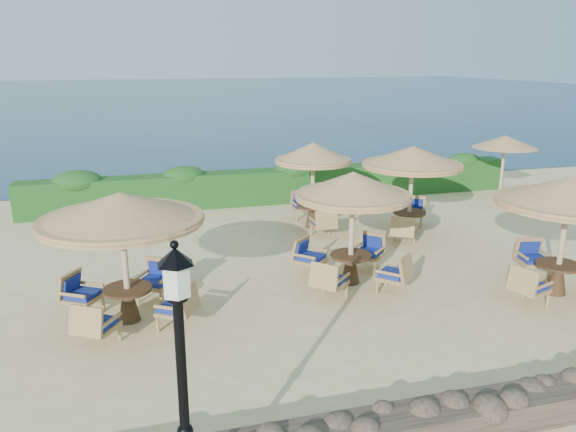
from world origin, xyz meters
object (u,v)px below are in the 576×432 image
at_px(cafe_set_1, 352,210).
at_px(cafe_set_2, 567,209).
at_px(cafe_set_0, 122,230).
at_px(cafe_set_4, 412,167).
at_px(cafe_set_3, 313,167).
at_px(extra_parasol, 505,142).
at_px(lamp_post, 184,403).

height_order(cafe_set_1, cafe_set_2, same).
height_order(cafe_set_0, cafe_set_2, same).
bearing_deg(cafe_set_4, cafe_set_3, 150.48).
xyz_separation_m(cafe_set_0, cafe_set_2, (9.22, -1.16, 0.05)).
height_order(extra_parasol, cafe_set_4, cafe_set_4).
bearing_deg(extra_parasol, cafe_set_2, -117.56).
distance_m(lamp_post, extra_parasol, 17.41).
bearing_deg(cafe_set_2, cafe_set_0, 172.85).
bearing_deg(extra_parasol, cafe_set_0, -153.68).
relative_size(extra_parasol, cafe_set_1, 0.91).
xyz_separation_m(cafe_set_0, cafe_set_1, (5.01, 0.66, -0.13)).
xyz_separation_m(lamp_post, extra_parasol, (12.60, 12.00, 0.62)).
xyz_separation_m(extra_parasol, cafe_set_4, (-5.17, -2.86, -0.14)).
xyz_separation_m(lamp_post, cafe_set_2, (8.58, 4.29, 0.41)).
bearing_deg(cafe_set_3, cafe_set_2, -59.52).
relative_size(cafe_set_1, cafe_set_2, 0.87).
xyz_separation_m(lamp_post, cafe_set_0, (-0.64, 5.45, 0.36)).
xyz_separation_m(cafe_set_0, cafe_set_4, (8.07, 3.69, 0.12)).
bearing_deg(cafe_set_0, extra_parasol, 26.32).
height_order(cafe_set_1, cafe_set_3, same).
height_order(cafe_set_0, cafe_set_3, same).
height_order(lamp_post, cafe_set_3, lamp_post).
distance_m(cafe_set_0, cafe_set_4, 8.87).
distance_m(cafe_set_3, cafe_set_4, 2.94).
bearing_deg(cafe_set_3, lamp_post, -114.73).
distance_m(cafe_set_1, cafe_set_2, 4.59).
relative_size(extra_parasol, cafe_set_2, 0.79).
distance_m(cafe_set_2, cafe_set_3, 7.30).
bearing_deg(lamp_post, cafe_set_4, 50.90).
relative_size(extra_parasol, cafe_set_3, 0.86).
distance_m(extra_parasol, cafe_set_4, 5.91).
height_order(cafe_set_1, cafe_set_4, same).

